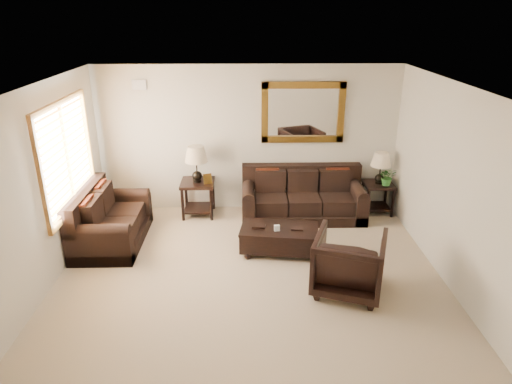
{
  "coord_description": "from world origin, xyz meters",
  "views": [
    {
      "loc": [
        -0.03,
        -5.65,
        3.58
      ],
      "look_at": [
        0.1,
        0.6,
        1.07
      ],
      "focal_mm": 32.0,
      "sensor_mm": 36.0,
      "label": 1
    }
  ],
  "objects_px": {
    "end_table_right": "(380,174)",
    "armchair": "(349,260)",
    "coffee_table": "(279,237)",
    "loveseat": "(108,223)",
    "end_table_left": "(197,171)",
    "sofa": "(302,199)"
  },
  "relations": [
    {
      "from": "end_table_right",
      "to": "armchair",
      "type": "distance_m",
      "value": 2.79
    },
    {
      "from": "end_table_right",
      "to": "coffee_table",
      "type": "relative_size",
      "value": 0.92
    },
    {
      "from": "loveseat",
      "to": "end_table_right",
      "type": "bearing_deg",
      "value": -76.99
    },
    {
      "from": "loveseat",
      "to": "coffee_table",
      "type": "height_order",
      "value": "loveseat"
    },
    {
      "from": "end_table_left",
      "to": "coffee_table",
      "type": "distance_m",
      "value": 2.09
    },
    {
      "from": "coffee_table",
      "to": "armchair",
      "type": "xyz_separation_m",
      "value": [
        0.86,
        -1.09,
        0.21
      ]
    },
    {
      "from": "coffee_table",
      "to": "end_table_right",
      "type": "bearing_deg",
      "value": 44.76
    },
    {
      "from": "armchair",
      "to": "end_table_right",
      "type": "bearing_deg",
      "value": -93.65
    },
    {
      "from": "coffee_table",
      "to": "end_table_left",
      "type": "bearing_deg",
      "value": 142.2
    },
    {
      "from": "sofa",
      "to": "armchair",
      "type": "bearing_deg",
      "value": -81.98
    },
    {
      "from": "sofa",
      "to": "armchair",
      "type": "distance_m",
      "value": 2.45
    },
    {
      "from": "sofa",
      "to": "coffee_table",
      "type": "distance_m",
      "value": 1.43
    },
    {
      "from": "armchair",
      "to": "coffee_table",
      "type": "bearing_deg",
      "value": -32.36
    },
    {
      "from": "loveseat",
      "to": "end_table_left",
      "type": "xyz_separation_m",
      "value": [
        1.37,
        1.05,
        0.52
      ]
    },
    {
      "from": "loveseat",
      "to": "end_table_left",
      "type": "relative_size",
      "value": 1.25
    },
    {
      "from": "sofa",
      "to": "end_table_right",
      "type": "distance_m",
      "value": 1.5
    },
    {
      "from": "end_table_left",
      "to": "armchair",
      "type": "bearing_deg",
      "value": -48.06
    },
    {
      "from": "loveseat",
      "to": "armchair",
      "type": "distance_m",
      "value": 3.92
    },
    {
      "from": "sofa",
      "to": "armchair",
      "type": "xyz_separation_m",
      "value": [
        0.34,
        -2.43,
        0.13
      ]
    },
    {
      "from": "loveseat",
      "to": "coffee_table",
      "type": "bearing_deg",
      "value": -97.72
    },
    {
      "from": "sofa",
      "to": "armchair",
      "type": "relative_size",
      "value": 2.4
    },
    {
      "from": "end_table_left",
      "to": "armchair",
      "type": "relative_size",
      "value": 1.44
    }
  ]
}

